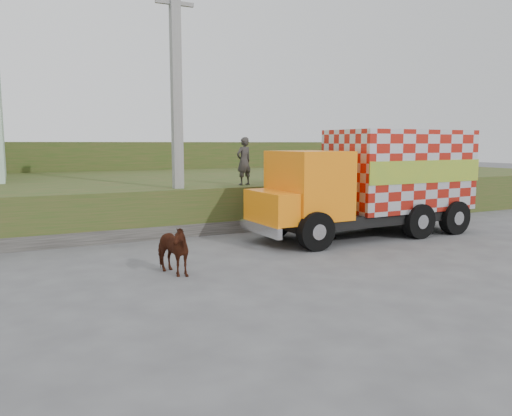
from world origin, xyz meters
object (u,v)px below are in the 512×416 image
cow (170,249)px  pedestrian (244,161)px  cargo_truck (375,181)px  utility_pole (177,107)px

cow → pedestrian: bearing=33.9°
cow → pedestrian: 6.64m
pedestrian → cargo_truck: bearing=120.6°
utility_pole → cargo_truck: 6.72m
utility_pole → cow: size_ratio=5.86×
cargo_truck → cow: (-7.31, -1.88, -1.15)m
cargo_truck → pedestrian: cargo_truck is taller
cargo_truck → pedestrian: size_ratio=4.61×
utility_pole → cargo_truck: utility_pole is taller
cargo_truck → pedestrian: (-3.20, 3.04, 0.60)m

